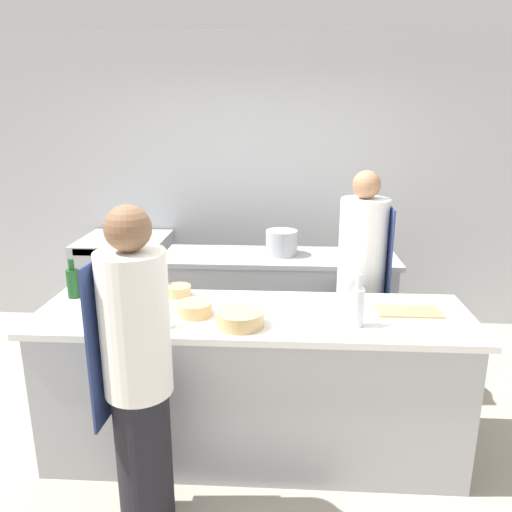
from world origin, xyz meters
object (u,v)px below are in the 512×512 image
object	(u,v)px
chef_at_prep_near	(138,376)
bottle_vinegar	(73,282)
bottle_wine	(357,306)
oven_range	(127,286)
bottle_olive_oil	(154,280)
bowl_ceramic_blue	(240,318)
stockpot	(282,243)
bowl_prep_small	(126,302)
cup	(167,319)
bowl_wooden_salad	(178,291)
bottle_cooking_oil	(98,285)
bowl_mixing_large	(195,309)
chef_at_stove	(361,288)

from	to	relation	value
chef_at_prep_near	bottle_vinegar	world-z (taller)	chef_at_prep_near
bottle_wine	oven_range	bearing A→B (deg)	135.91
bottle_olive_oil	bowl_ceramic_blue	size ratio (longest dim) A/B	0.92
chef_at_prep_near	bowl_ceramic_blue	bearing A→B (deg)	-41.48
chef_at_prep_near	bowl_ceramic_blue	world-z (taller)	chef_at_prep_near
bowl_ceramic_blue	stockpot	world-z (taller)	stockpot
chef_at_prep_near	bowl_prep_small	size ratio (longest dim) A/B	7.21
bowl_ceramic_blue	cup	bearing A→B (deg)	-174.85
oven_range	bowl_prep_small	bearing A→B (deg)	-71.67
bottle_wine	stockpot	size ratio (longest dim) A/B	1.14
oven_range	bottle_wine	bearing A→B (deg)	-44.09
bowl_ceramic_blue	oven_range	bearing A→B (deg)	123.80
bowl_wooden_salad	bowl_ceramic_blue	bearing A→B (deg)	-45.31
bowl_prep_small	bowl_ceramic_blue	world-z (taller)	bowl_ceramic_blue
bottle_olive_oil	bottle_cooking_oil	size ratio (longest dim) A/B	1.37
chef_at_prep_near	bowl_wooden_salad	world-z (taller)	chef_at_prep_near
bowl_prep_small	bowl_ceramic_blue	xyz separation A→B (m)	(0.71, -0.22, 0.01)
bottle_olive_oil	bowl_wooden_salad	size ratio (longest dim) A/B	1.54
bottle_vinegar	bottle_wine	world-z (taller)	bottle_wine
bowl_mixing_large	bottle_olive_oil	bearing A→B (deg)	134.57
bowl_mixing_large	bowl_ceramic_blue	size ratio (longest dim) A/B	0.76
bowl_wooden_salad	bowl_mixing_large	bearing A→B (deg)	-62.49
bottle_olive_oil	bottle_cooking_oil	world-z (taller)	bottle_olive_oil
bottle_wine	bowl_prep_small	size ratio (longest dim) A/B	1.28
oven_range	bottle_cooking_oil	xyz separation A→B (m)	(0.31, -1.48, 0.53)
oven_range	bottle_vinegar	distance (m)	1.62
oven_range	chef_at_prep_near	distance (m)	2.51
bowl_ceramic_blue	chef_at_stove	bearing A→B (deg)	47.87
bottle_wine	bottle_cooking_oil	distance (m)	1.65
chef_at_prep_near	bowl_prep_small	xyz separation A→B (m)	(-0.26, 0.67, 0.12)
bottle_cooking_oil	bottle_wine	bearing A→B (deg)	-13.22
chef_at_prep_near	cup	size ratio (longest dim) A/B	17.97
bottle_olive_oil	bottle_wine	xyz separation A→B (m)	(1.25, -0.43, 0.02)
bowl_mixing_large	chef_at_prep_near	bearing A→B (deg)	-106.84
oven_range	bowl_wooden_salad	xyz separation A→B (m)	(0.83, -1.45, 0.50)
chef_at_prep_near	bottle_cooking_oil	xyz separation A→B (m)	(-0.50, 0.86, 0.15)
bottle_olive_oil	cup	bearing A→B (deg)	-67.86
bottle_wine	chef_at_prep_near	bearing A→B (deg)	-156.38
bowl_ceramic_blue	bowl_wooden_salad	world-z (taller)	bowl_ceramic_blue
bowl_ceramic_blue	bowl_wooden_salad	distance (m)	0.62
bottle_cooking_oil	bowl_wooden_salad	xyz separation A→B (m)	(0.52, 0.03, -0.04)
bottle_olive_oil	bowl_prep_small	xyz separation A→B (m)	(-0.11, -0.24, -0.06)
bowl_ceramic_blue	bottle_cooking_oil	bearing A→B (deg)	156.59
chef_at_prep_near	bowl_wooden_salad	distance (m)	0.90
chef_at_stove	bottle_wine	size ratio (longest dim) A/B	5.65
chef_at_prep_near	bottle_olive_oil	size ratio (longest dim) A/B	6.78
chef_at_prep_near	bottle_olive_oil	bearing A→B (deg)	13.36
oven_range	bowl_mixing_large	size ratio (longest dim) A/B	4.59
bottle_vinegar	bowl_ceramic_blue	xyz separation A→B (m)	(1.10, -0.38, -0.06)
chef_at_prep_near	stockpot	world-z (taller)	chef_at_prep_near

